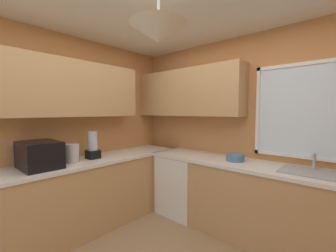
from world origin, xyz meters
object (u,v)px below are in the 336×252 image
bowl (235,157)px  sink_assembly (311,172)px  microwave (39,155)px  blender_appliance (93,146)px  kettle (73,153)px  dishwasher (183,184)px

bowl → sink_assembly: bearing=0.5°
microwave → bowl: (1.46, 1.74, -0.10)m
sink_assembly → blender_appliance: 2.52m
kettle → sink_assembly: kettle is taller
sink_assembly → microwave: bearing=-142.3°
sink_assembly → kettle: bearing=-148.2°
dishwasher → bowl: size_ratio=3.94×
microwave → blender_appliance: 0.63m
sink_assembly → blender_appliance: size_ratio=1.54×
kettle → bowl: size_ratio=1.04×
dishwasher → blender_appliance: size_ratio=2.37×
dishwasher → microwave: size_ratio=1.78×
microwave → sink_assembly: size_ratio=0.87×
sink_assembly → dishwasher: bearing=-178.7°
blender_appliance → sink_assembly: bearing=26.2°
bowl → blender_appliance: bearing=-142.8°
microwave → sink_assembly: bearing=37.7°
microwave → blender_appliance: size_ratio=1.33×
dishwasher → blender_appliance: bearing=-121.5°
microwave → sink_assembly: (2.26, 1.74, -0.13)m
dishwasher → bowl: bearing=2.2°
microwave → bowl: bearing=50.0°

